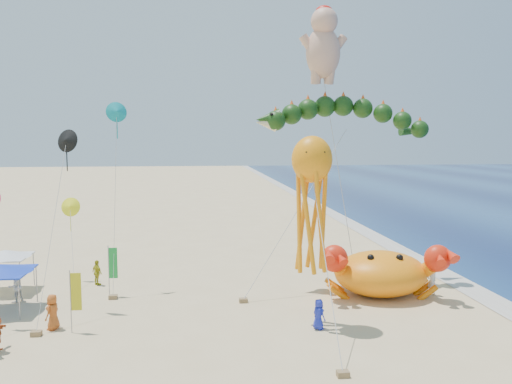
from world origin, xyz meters
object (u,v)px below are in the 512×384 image
at_px(dragon_kite, 344,121).
at_px(cherub_kite, 324,43).
at_px(canopy_white, 5,254).
at_px(crab_inflatable, 381,272).
at_px(canopy_blue, 0,269).
at_px(octopus_kite, 312,194).

distance_m(dragon_kite, cherub_kite, 5.40).
bearing_deg(dragon_kite, canopy_white, 179.29).
xyz_separation_m(crab_inflatable, canopy_blue, (-22.25, -0.27, 0.94)).
bearing_deg(canopy_blue, crab_inflatable, 0.69).
distance_m(dragon_kite, canopy_blue, 22.58).
distance_m(cherub_kite, octopus_kite, 12.77).
bearing_deg(cherub_kite, canopy_white, -178.12).
xyz_separation_m(canopy_blue, canopy_white, (-1.09, 3.79, -0.00)).
relative_size(cherub_kite, canopy_white, 5.99).
distance_m(cherub_kite, canopy_blue, 24.13).
height_order(crab_inflatable, octopus_kite, octopus_kite).
distance_m(crab_inflatable, canopy_white, 23.62).
xyz_separation_m(cherub_kite, octopus_kite, (-2.67, -8.56, -9.10)).
bearing_deg(dragon_kite, crab_inflatable, -63.99).
bearing_deg(crab_inflatable, octopus_kite, -141.41).
xyz_separation_m(dragon_kite, cherub_kite, (-1.21, 0.94, 5.17)).
relative_size(dragon_kite, canopy_blue, 3.75).
xyz_separation_m(dragon_kite, octopus_kite, (-3.88, -7.61, -3.93)).
distance_m(crab_inflatable, dragon_kite, 10.00).
relative_size(octopus_kite, canopy_blue, 2.80).
bearing_deg(octopus_kite, crab_inflatable, 38.59).
relative_size(crab_inflatable, octopus_kite, 0.79).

